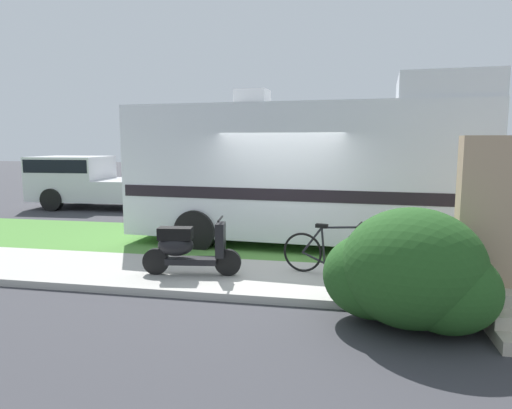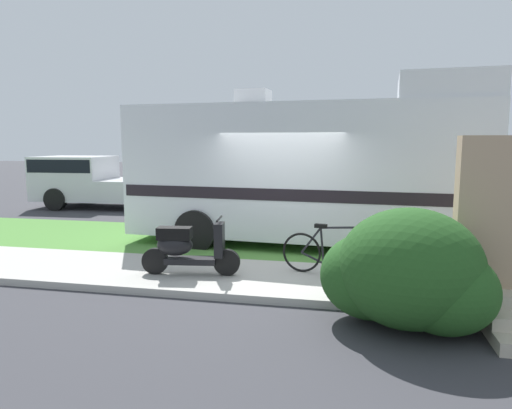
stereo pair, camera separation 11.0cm
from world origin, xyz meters
TOP-DOWN VIEW (x-y plane):
  - ground_plane at (0.00, 0.00)m, footprint 80.00×80.00m
  - sidewalk at (0.00, -1.20)m, footprint 24.00×2.00m
  - grass_strip at (0.00, 1.50)m, footprint 24.00×3.40m
  - motorhome_rv at (0.43, 1.61)m, footprint 7.64×2.88m
  - scooter at (-1.27, -1.37)m, footprint 1.65×0.54m
  - bicycle at (1.09, -0.93)m, footprint 1.67×0.53m
  - pickup_truck_near at (-7.42, 6.30)m, footprint 5.48×2.35m
  - bush_by_porch at (2.08, -2.68)m, footprint 2.10×1.58m

SIDE VIEW (x-z plane):
  - ground_plane at x=0.00m, z-range 0.00..0.00m
  - grass_strip at x=0.00m, z-range 0.00..0.08m
  - sidewalk at x=0.00m, z-range 0.00..0.12m
  - bicycle at x=1.09m, z-range 0.05..0.95m
  - scooter at x=-1.27m, z-range 0.09..1.06m
  - bush_by_porch at x=2.08m, z-range -0.04..1.45m
  - pickup_truck_near at x=-7.42m, z-range 0.06..1.86m
  - motorhome_rv at x=0.43m, z-range -0.09..3.51m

